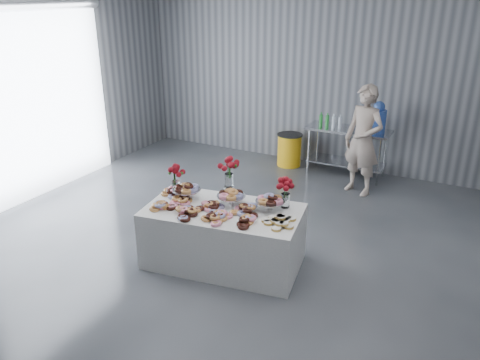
% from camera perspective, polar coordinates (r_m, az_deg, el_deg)
% --- Properties ---
extents(ground, '(9.00, 9.00, 0.00)m').
position_cam_1_polar(ground, '(5.76, -2.96, -11.99)').
color(ground, '#393C41').
rests_on(ground, ground).
extents(room_walls, '(8.04, 9.04, 4.02)m').
position_cam_1_polar(room_walls, '(5.01, -5.95, 15.27)').
color(room_walls, gray).
rests_on(room_walls, ground).
extents(display_table, '(2.03, 1.29, 0.75)m').
position_cam_1_polar(display_table, '(5.89, -2.01, -6.88)').
color(display_table, white).
rests_on(display_table, ground).
extents(prep_table, '(1.50, 0.60, 0.90)m').
position_cam_1_polar(prep_table, '(8.83, 12.94, 4.38)').
color(prep_table, silver).
rests_on(prep_table, ground).
extents(donut_mounds, '(1.91, 1.08, 0.09)m').
position_cam_1_polar(donut_mounds, '(5.66, -2.32, -3.37)').
color(donut_mounds, '#CF7F4B').
rests_on(donut_mounds, display_table).
extents(cake_stand_left, '(0.36, 0.36, 0.17)m').
position_cam_1_polar(cake_stand_left, '(5.98, -6.52, -1.03)').
color(cake_stand_left, silver).
rests_on(cake_stand_left, display_table).
extents(cake_stand_mid, '(0.36, 0.36, 0.17)m').
position_cam_1_polar(cake_stand_mid, '(5.77, -1.09, -1.79)').
color(cake_stand_mid, silver).
rests_on(cake_stand_mid, display_table).
extents(cake_stand_right, '(0.36, 0.36, 0.17)m').
position_cam_1_polar(cake_stand_right, '(5.63, 3.71, -2.44)').
color(cake_stand_right, silver).
rests_on(cake_stand_right, display_table).
extents(danish_pile, '(0.48, 0.48, 0.11)m').
position_cam_1_polar(danish_pile, '(5.36, 4.91, -4.81)').
color(danish_pile, white).
rests_on(danish_pile, display_table).
extents(bouquet_left, '(0.26, 0.26, 0.42)m').
position_cam_1_polar(bouquet_left, '(6.09, -7.90, 0.91)').
color(bouquet_left, white).
rests_on(bouquet_left, display_table).
extents(bouquet_right, '(0.26, 0.26, 0.42)m').
position_cam_1_polar(bouquet_right, '(5.67, 5.60, -0.60)').
color(bouquet_right, white).
rests_on(bouquet_right, display_table).
extents(bouquet_center, '(0.26, 0.26, 0.57)m').
position_cam_1_polar(bouquet_center, '(5.88, -1.37, 1.22)').
color(bouquet_center, silver).
rests_on(bouquet_center, display_table).
extents(water_jug, '(0.28, 0.28, 0.55)m').
position_cam_1_polar(water_jug, '(8.58, 16.48, 7.21)').
color(water_jug, '#406FDC').
rests_on(water_jug, prep_table).
extents(drink_bottles, '(0.54, 0.08, 0.27)m').
position_cam_1_polar(drink_bottles, '(8.71, 10.96, 7.14)').
color(drink_bottles, '#268C33').
rests_on(drink_bottles, prep_table).
extents(person, '(0.78, 0.65, 1.85)m').
position_cam_1_polar(person, '(8.02, 14.78, 4.68)').
color(person, '#CC8C93').
rests_on(person, ground).
extents(trash_barrel, '(0.50, 0.50, 0.64)m').
position_cam_1_polar(trash_barrel, '(9.25, 6.03, 3.69)').
color(trash_barrel, yellow).
rests_on(trash_barrel, ground).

